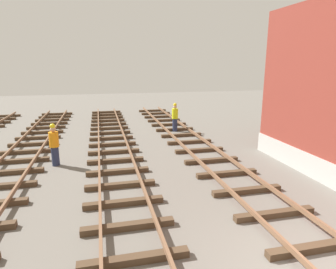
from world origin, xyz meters
The scene contains 2 objects.
track_worker_foreground centered at (0.57, 13.81, 0.93)m, with size 0.40×0.40×1.87m.
track_worker_distant centered at (-6.18, 8.60, 0.93)m, with size 0.40×0.40×1.87m.
Camera 1 is at (-4.19, -4.24, 4.33)m, focal length 31.00 mm.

